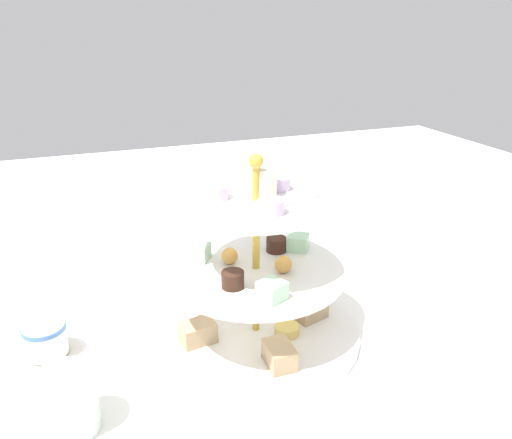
{
  "coord_description": "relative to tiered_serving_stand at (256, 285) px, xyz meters",
  "views": [
    {
      "loc": [
        -0.22,
        -0.6,
        0.44
      ],
      "look_at": [
        0.0,
        0.0,
        0.18
      ],
      "focal_mm": 35.61,
      "sensor_mm": 36.0,
      "label": 1
    }
  ],
  "objects": [
    {
      "name": "water_glass_tall_right",
      "position": [
        0.14,
        0.24,
        -0.02
      ],
      "size": [
        0.07,
        0.07,
        0.13
      ],
      "primitive_type": "cylinder",
      "color": "silver",
      "rests_on": "ground_plane"
    },
    {
      "name": "teacup_with_saucer",
      "position": [
        -0.29,
        0.05,
        -0.06
      ],
      "size": [
        0.09,
        0.09,
        0.05
      ],
      "color": "white",
      "rests_on": "ground_plane"
    },
    {
      "name": "butter_knife_left",
      "position": [
        0.31,
        -0.11,
        -0.08
      ],
      "size": [
        0.1,
        0.15,
        0.0
      ],
      "primitive_type": "cube",
      "rotation": [
        0.0,
        0.0,
        1.04
      ],
      "color": "silver",
      "rests_on": "ground_plane"
    },
    {
      "name": "water_glass_short_left",
      "position": [
        -0.26,
        -0.1,
        -0.05
      ],
      "size": [
        0.06,
        0.06,
        0.08
      ],
      "primitive_type": "cylinder",
      "color": "silver",
      "rests_on": "ground_plane"
    },
    {
      "name": "ground_plane",
      "position": [
        -0.0,
        0.0,
        -0.08
      ],
      "size": [
        2.4,
        2.4,
        0.0
      ],
      "primitive_type": "plane",
      "color": "white"
    },
    {
      "name": "tiered_serving_stand",
      "position": [
        0.0,
        0.0,
        0.0
      ],
      "size": [
        0.3,
        0.3,
        0.28
      ],
      "color": "white",
      "rests_on": "ground_plane"
    },
    {
      "name": "butter_knife_right",
      "position": [
        -0.18,
        0.27,
        -0.08
      ],
      "size": [
        0.15,
        0.11,
        0.0
      ],
      "primitive_type": "cube",
      "rotation": [
        0.0,
        0.0,
        3.74
      ],
      "color": "silver",
      "rests_on": "ground_plane"
    }
  ]
}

